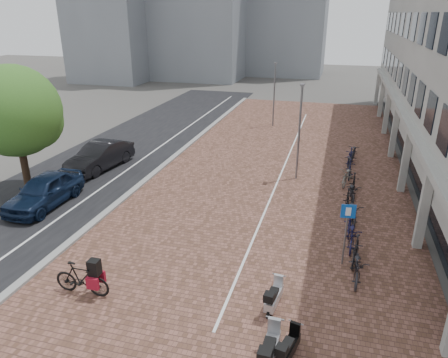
% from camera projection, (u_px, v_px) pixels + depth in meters
% --- Properties ---
extents(ground, '(140.00, 140.00, 0.00)m').
position_uv_depth(ground, '(181.00, 267.00, 15.71)').
color(ground, '#474442').
rests_on(ground, ground).
extents(plaza_brick, '(14.50, 42.00, 0.04)m').
position_uv_depth(plaza_brick, '(281.00, 167.00, 25.92)').
color(plaza_brick, brown).
rests_on(plaza_brick, ground).
extents(street_asphalt, '(8.00, 50.00, 0.03)m').
position_uv_depth(street_asphalt, '(122.00, 152.00, 28.68)').
color(street_asphalt, black).
rests_on(street_asphalt, ground).
extents(curb, '(0.35, 42.00, 0.14)m').
position_uv_depth(curb, '(175.00, 156.00, 27.68)').
color(curb, gray).
rests_on(curb, ground).
extents(lane_line, '(0.12, 44.00, 0.00)m').
position_uv_depth(lane_line, '(149.00, 155.00, 28.18)').
color(lane_line, white).
rests_on(lane_line, street_asphalt).
extents(parking_line, '(0.10, 30.00, 0.00)m').
position_uv_depth(parking_line, '(284.00, 167.00, 25.86)').
color(parking_line, white).
rests_on(parking_line, plaza_brick).
extents(car_navy, '(1.91, 4.69, 1.59)m').
position_uv_depth(car_navy, '(44.00, 191.00, 20.49)').
color(car_navy, '#0E1A34').
rests_on(car_navy, ground).
extents(car_dark, '(2.36, 5.08, 1.61)m').
position_uv_depth(car_dark, '(100.00, 156.00, 25.41)').
color(car_dark, black).
rests_on(car_dark, ground).
extents(hero_bike, '(2.03, 0.60, 1.43)m').
position_uv_depth(hero_bike, '(82.00, 278.00, 14.01)').
color(hero_bike, black).
rests_on(hero_bike, ground).
extents(scooter_front, '(0.57, 1.68, 1.14)m').
position_uv_depth(scooter_front, '(270.00, 349.00, 11.14)').
color(scooter_front, '#95959A').
rests_on(scooter_front, ground).
extents(scooter_mid, '(0.74, 1.45, 0.96)m').
position_uv_depth(scooter_mid, '(288.00, 347.00, 11.34)').
color(scooter_mid, black).
rests_on(scooter_mid, ground).
extents(scooter_back, '(0.62, 1.49, 0.99)m').
position_uv_depth(scooter_back, '(274.00, 296.00, 13.35)').
color(scooter_back, '#BABBC0').
rests_on(scooter_back, ground).
extents(parking_sign, '(0.53, 0.12, 2.55)m').
position_uv_depth(parking_sign, '(347.00, 225.00, 15.24)').
color(parking_sign, slate).
rests_on(parking_sign, ground).
extents(lamp_near, '(0.12, 0.12, 5.40)m').
position_uv_depth(lamp_near, '(299.00, 134.00, 23.11)').
color(lamp_near, slate).
rests_on(lamp_near, ground).
extents(lamp_far, '(0.12, 0.12, 5.22)m').
position_uv_depth(lamp_far, '(274.00, 95.00, 34.37)').
color(lamp_far, gray).
rests_on(lamp_far, ground).
extents(street_tree, '(4.61, 4.61, 6.71)m').
position_uv_depth(street_tree, '(18.00, 113.00, 20.87)').
color(street_tree, '#382619').
rests_on(street_tree, ground).
extents(bike_row, '(1.39, 15.81, 1.05)m').
position_uv_depth(bike_row, '(352.00, 192.00, 21.02)').
color(bike_row, black).
rests_on(bike_row, ground).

